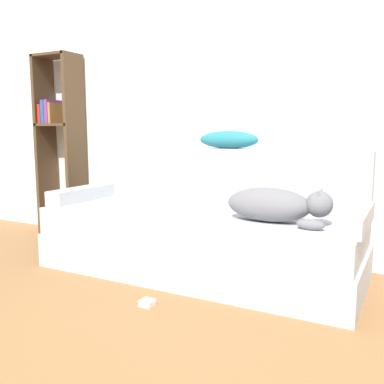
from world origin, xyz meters
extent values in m
cube|color=white|center=(0.00, 2.29, 1.35)|extent=(7.16, 0.06, 2.70)
cube|color=#B2B7BC|center=(-0.22, 1.69, 0.12)|extent=(2.23, 0.88, 0.24)
cube|color=#B2B7BC|center=(-0.22, 1.68, 0.34)|extent=(2.19, 0.84, 0.20)
cube|color=#B2B7BC|center=(-0.22, 2.06, 0.66)|extent=(2.19, 0.15, 0.43)
cube|color=#B2B7BC|center=(-1.25, 1.68, 0.50)|extent=(0.15, 0.69, 0.11)
cube|color=#B2B7BC|center=(0.82, 1.68, 0.50)|extent=(0.15, 0.69, 0.11)
ellipsoid|color=slate|center=(0.32, 1.60, 0.55)|extent=(0.53, 0.25, 0.21)
sphere|color=slate|center=(0.63, 1.60, 0.58)|extent=(0.16, 0.16, 0.16)
cone|color=slate|center=(0.63, 1.56, 0.63)|extent=(0.06, 0.06, 0.07)
cone|color=slate|center=(0.63, 1.65, 0.63)|extent=(0.06, 0.06, 0.07)
ellipsoid|color=slate|center=(0.60, 1.49, 0.47)|extent=(0.16, 0.06, 0.06)
cube|color=silver|center=(-0.19, 1.57, 0.45)|extent=(0.34, 0.22, 0.02)
ellipsoid|color=teal|center=(-0.15, 2.05, 0.94)|extent=(0.47, 0.16, 0.13)
cube|color=#4C3823|center=(-2.11, 2.11, 0.85)|extent=(0.04, 0.26, 1.70)
cube|color=#4C3823|center=(-1.72, 2.11, 0.85)|extent=(0.04, 0.26, 1.70)
cube|color=#4C3823|center=(-1.91, 2.11, 1.69)|extent=(0.40, 0.26, 0.02)
cube|color=#4C3823|center=(-1.91, 2.11, 1.06)|extent=(0.40, 0.26, 0.02)
cube|color=red|center=(-2.06, 2.09, 1.16)|extent=(0.03, 0.20, 0.18)
cube|color=#234C93|center=(-2.01, 2.09, 1.18)|extent=(0.04, 0.20, 0.22)
cube|color=#753384|center=(-1.97, 2.09, 1.18)|extent=(0.04, 0.20, 0.22)
cube|color=olive|center=(-1.93, 2.09, 1.16)|extent=(0.03, 0.20, 0.19)
cube|color=white|center=(-0.21, 1.03, 0.02)|extent=(0.08, 0.08, 0.03)
camera|label=1|loc=(1.12, -0.94, 1.01)|focal=40.00mm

